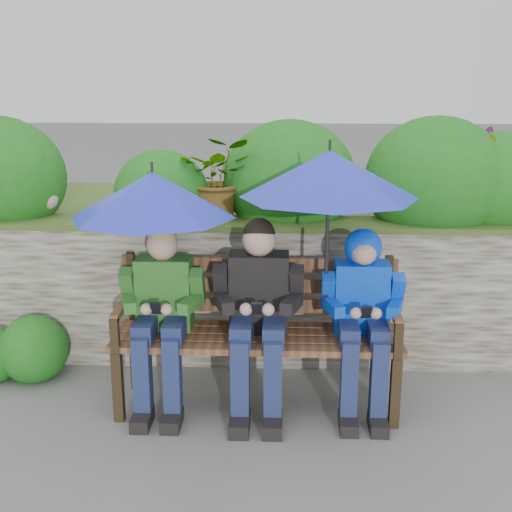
{
  "coord_description": "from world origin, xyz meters",
  "views": [
    {
      "loc": [
        0.18,
        -3.65,
        1.96
      ],
      "look_at": [
        0.0,
        0.1,
        0.95
      ],
      "focal_mm": 45.0,
      "sensor_mm": 36.0,
      "label": 1
    }
  ],
  "objects_px": {
    "boy_left": "(162,309)",
    "umbrella_right": "(329,174)",
    "boy_right": "(362,306)",
    "park_bench": "(258,323)",
    "boy_middle": "(258,307)",
    "umbrella_left": "(153,195)"
  },
  "relations": [
    {
      "from": "umbrella_left",
      "to": "boy_right",
      "type": "bearing_deg",
      "value": -2.1
    },
    {
      "from": "park_bench",
      "to": "boy_right",
      "type": "height_order",
      "value": "boy_right"
    },
    {
      "from": "boy_left",
      "to": "umbrella_right",
      "type": "relative_size",
      "value": 1.1
    },
    {
      "from": "boy_middle",
      "to": "umbrella_left",
      "type": "xyz_separation_m",
      "value": [
        -0.63,
        0.07,
        0.67
      ]
    },
    {
      "from": "boy_left",
      "to": "boy_right",
      "type": "relative_size",
      "value": 1.01
    },
    {
      "from": "boy_middle",
      "to": "umbrella_right",
      "type": "distance_m",
      "value": 0.9
    },
    {
      "from": "park_bench",
      "to": "umbrella_right",
      "type": "xyz_separation_m",
      "value": [
        0.41,
        -0.05,
        0.93
      ]
    },
    {
      "from": "boy_middle",
      "to": "umbrella_left",
      "type": "bearing_deg",
      "value": 174.07
    },
    {
      "from": "umbrella_right",
      "to": "boy_left",
      "type": "bearing_deg",
      "value": -178.33
    },
    {
      "from": "park_bench",
      "to": "boy_middle",
      "type": "bearing_deg",
      "value": -84.2
    },
    {
      "from": "boy_left",
      "to": "boy_middle",
      "type": "relative_size",
      "value": 0.96
    },
    {
      "from": "boy_middle",
      "to": "park_bench",
      "type": "bearing_deg",
      "value": 95.8
    },
    {
      "from": "boy_middle",
      "to": "boy_right",
      "type": "relative_size",
      "value": 1.06
    },
    {
      "from": "umbrella_right",
      "to": "umbrella_left",
      "type": "bearing_deg",
      "value": 178.26
    },
    {
      "from": "park_bench",
      "to": "boy_middle",
      "type": "xyz_separation_m",
      "value": [
        0.01,
        -0.09,
        0.13
      ]
    },
    {
      "from": "boy_middle",
      "to": "umbrella_right",
      "type": "bearing_deg",
      "value": 4.79
    },
    {
      "from": "boy_right",
      "to": "umbrella_right",
      "type": "relative_size",
      "value": 1.08
    },
    {
      "from": "boy_left",
      "to": "boy_right",
      "type": "bearing_deg",
      "value": 0.67
    },
    {
      "from": "boy_left",
      "to": "umbrella_right",
      "type": "bearing_deg",
      "value": 1.67
    },
    {
      "from": "boy_left",
      "to": "umbrella_left",
      "type": "xyz_separation_m",
      "value": [
        -0.04,
        0.06,
        0.69
      ]
    },
    {
      "from": "park_bench",
      "to": "umbrella_right",
      "type": "distance_m",
      "value": 1.02
    },
    {
      "from": "umbrella_right",
      "to": "boy_middle",
      "type": "bearing_deg",
      "value": -175.21
    }
  ]
}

